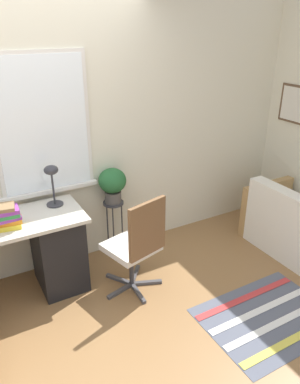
% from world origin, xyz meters
% --- Properties ---
extents(ground_plane, '(14.00, 14.00, 0.00)m').
position_xyz_m(ground_plane, '(0.00, 0.00, 0.00)').
color(ground_plane, olive).
extents(wall_back_with_window, '(9.00, 0.12, 2.70)m').
position_xyz_m(wall_back_with_window, '(-0.01, 0.66, 1.35)').
color(wall_back_with_window, beige).
rests_on(wall_back_with_window, ground_plane).
extents(desk_lamp, '(0.15, 0.15, 0.38)m').
position_xyz_m(desk_lamp, '(0.20, 0.42, 1.04)').
color(desk_lamp, '#2D2D33').
rests_on(desk_lamp, desk).
extents(book_stack, '(0.24, 0.17, 0.20)m').
position_xyz_m(book_stack, '(-0.25, 0.20, 0.87)').
color(book_stack, yellow).
rests_on(book_stack, desk).
extents(office_chair_swivel, '(0.56, 0.54, 0.96)m').
position_xyz_m(office_chair_swivel, '(0.73, -0.15, 0.49)').
color(office_chair_swivel, '#47474C').
rests_on(office_chair_swivel, ground_plane).
extents(plant_stand, '(0.21, 0.21, 0.61)m').
position_xyz_m(plant_stand, '(0.81, 0.51, 0.51)').
color(plant_stand, '#333338').
rests_on(plant_stand, ground_plane).
extents(potted_plant, '(0.28, 0.28, 0.36)m').
position_xyz_m(potted_plant, '(0.81, 0.51, 0.82)').
color(potted_plant, '#514C47').
rests_on(potted_plant, plant_stand).
extents(floor_rug_striped, '(1.11, 0.82, 0.01)m').
position_xyz_m(floor_rug_striped, '(1.53, -1.02, 0.00)').
color(floor_rug_striped, '#565B6B').
rests_on(floor_rug_striped, ground_plane).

